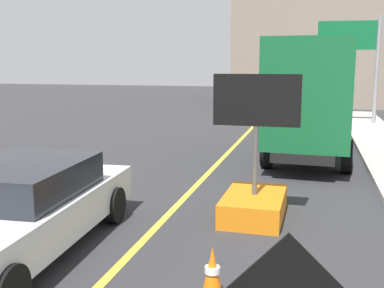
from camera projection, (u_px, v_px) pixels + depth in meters
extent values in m
cube|color=orange|center=(254.00, 206.00, 8.82)|extent=(1.12, 1.81, 0.45)
cylinder|color=#4C4C4C|center=(255.00, 161.00, 8.67)|extent=(0.10, 0.10, 1.30)
cube|color=black|center=(257.00, 100.00, 8.47)|extent=(1.60, 0.10, 0.95)
sphere|color=yellow|center=(287.00, 101.00, 8.38)|extent=(0.09, 0.09, 0.09)
sphere|color=yellow|center=(271.00, 100.00, 8.46)|extent=(0.09, 0.09, 0.09)
sphere|color=yellow|center=(254.00, 100.00, 8.53)|extent=(0.09, 0.09, 0.09)
sphere|color=yellow|center=(238.00, 100.00, 8.61)|extent=(0.09, 0.09, 0.09)
sphere|color=yellow|center=(229.00, 90.00, 8.63)|extent=(0.09, 0.09, 0.09)
sphere|color=yellow|center=(229.00, 109.00, 8.69)|extent=(0.09, 0.09, 0.09)
cube|color=black|center=(311.00, 138.00, 14.68)|extent=(1.95, 7.28, 0.25)
cube|color=silver|center=(317.00, 98.00, 16.93)|extent=(2.32, 2.14, 1.90)
cube|color=#14592D|center=(311.00, 91.00, 13.38)|extent=(2.48, 5.02, 2.83)
cylinder|color=black|center=(286.00, 130.00, 17.32)|extent=(0.33, 0.91, 0.90)
cylinder|color=black|center=(346.00, 132.00, 16.69)|extent=(0.33, 0.91, 0.90)
cylinder|color=black|center=(267.00, 152.00, 12.99)|extent=(0.33, 0.91, 0.90)
cylinder|color=black|center=(347.00, 156.00, 12.36)|extent=(0.33, 0.91, 0.90)
cube|color=silver|center=(16.00, 218.00, 7.02)|extent=(2.20, 5.19, 0.60)
cube|color=black|center=(23.00, 179.00, 7.17)|extent=(1.81, 2.38, 0.50)
cylinder|color=black|center=(114.00, 205.00, 8.51)|extent=(0.25, 0.67, 0.66)
cylinder|color=black|center=(23.00, 199.00, 8.87)|extent=(0.25, 0.67, 0.66)
cylinder|color=gray|center=(377.00, 72.00, 21.27)|extent=(0.18, 0.18, 5.00)
cube|color=#0F6033|center=(347.00, 35.00, 21.22)|extent=(2.60, 0.28, 1.30)
cube|color=white|center=(347.00, 35.00, 21.26)|extent=(1.81, 0.16, 0.18)
cube|color=gray|center=(332.00, 42.00, 32.45)|extent=(13.10, 6.85, 8.70)
cone|color=orange|center=(212.00, 272.00, 5.71)|extent=(0.28, 0.28, 0.66)
cylinder|color=white|center=(212.00, 270.00, 5.70)|extent=(0.19, 0.19, 0.08)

